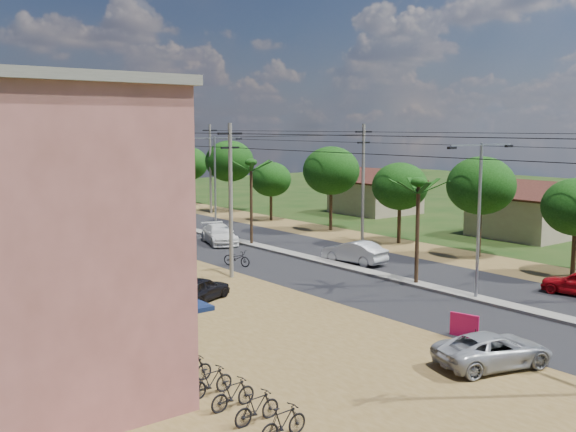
% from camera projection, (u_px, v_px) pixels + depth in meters
% --- Properties ---
extents(ground, '(160.00, 160.00, 0.00)m').
position_uv_depth(ground, '(476.00, 300.00, 34.31)').
color(ground, black).
rests_on(ground, ground).
extents(road, '(12.00, 110.00, 0.04)m').
position_uv_depth(road, '(293.00, 256.00, 46.04)').
color(road, black).
rests_on(road, ground).
extents(median, '(1.00, 90.00, 0.18)m').
position_uv_depth(median, '(267.00, 248.00, 48.38)').
color(median, '#605E56').
rests_on(median, ground).
extents(dirt_lot_west, '(18.00, 46.00, 0.04)m').
position_uv_depth(dirt_lot_west, '(135.00, 316.00, 31.43)').
color(dirt_lot_west, brown).
rests_on(dirt_lot_west, ground).
extents(dirt_shoulder_east, '(5.00, 90.00, 0.03)m').
position_uv_depth(dirt_shoulder_east, '(381.00, 243.00, 51.22)').
color(dirt_shoulder_east, brown).
rests_on(dirt_shoulder_east, ground).
extents(shophouse_pink, '(9.00, 6.40, 10.30)m').
position_uv_depth(shophouse_pink, '(31.00, 249.00, 20.24)').
color(shophouse_pink, brown).
rests_on(shophouse_pink, ground).
extents(house_east_near, '(7.60, 7.50, 4.60)m').
position_uv_depth(house_east_near, '(527.00, 207.00, 54.00)').
color(house_east_near, gray).
rests_on(house_east_near, ground).
extents(house_east_far, '(7.60, 7.50, 4.60)m').
position_uv_depth(house_east_far, '(375.00, 190.00, 68.68)').
color(house_east_far, gray).
rests_on(house_east_far, ground).
extents(tree_east_b, '(4.00, 4.00, 5.83)m').
position_uv_depth(tree_east_b, '(576.00, 207.00, 39.44)').
color(tree_east_b, black).
rests_on(tree_east_b, ground).
extents(tree_east_c, '(4.60, 4.60, 6.83)m').
position_uv_depth(tree_east_c, '(481.00, 186.00, 45.05)').
color(tree_east_c, black).
rests_on(tree_east_c, ground).
extents(tree_east_d, '(4.20, 4.20, 6.13)m').
position_uv_depth(tree_east_d, '(400.00, 186.00, 50.41)').
color(tree_east_d, black).
rests_on(tree_east_d, ground).
extents(tree_east_e, '(4.80, 4.80, 7.14)m').
position_uv_depth(tree_east_e, '(331.00, 171.00, 56.69)').
color(tree_east_e, black).
rests_on(tree_east_e, ground).
extents(tree_east_f, '(3.80, 3.80, 5.52)m').
position_uv_depth(tree_east_f, '(271.00, 179.00, 62.86)').
color(tree_east_f, black).
rests_on(tree_east_f, ground).
extents(tree_east_g, '(5.00, 5.00, 7.38)m').
position_uv_depth(tree_east_g, '(229.00, 161.00, 69.30)').
color(tree_east_g, black).
rests_on(tree_east_g, ground).
extents(tree_east_h, '(4.40, 4.40, 6.52)m').
position_uv_depth(tree_east_h, '(188.00, 164.00, 75.45)').
color(tree_east_h, black).
rests_on(tree_east_h, ground).
extents(palm_median_near, '(2.00, 2.00, 6.15)m').
position_uv_depth(palm_median_near, '(419.00, 187.00, 36.71)').
color(palm_median_near, black).
rests_on(palm_median_near, ground).
extents(palm_median_mid, '(2.00, 2.00, 6.55)m').
position_uv_depth(palm_median_mid, '(251.00, 166.00, 49.17)').
color(palm_median_mid, black).
rests_on(palm_median_mid, ground).
extents(palm_median_far, '(2.00, 2.00, 5.85)m').
position_uv_depth(palm_median_far, '(152.00, 165.00, 61.76)').
color(palm_median_far, black).
rests_on(palm_median_far, ground).
extents(streetlight_near, '(5.10, 0.18, 8.00)m').
position_uv_depth(streetlight_near, '(479.00, 207.00, 33.68)').
color(streetlight_near, gray).
rests_on(streetlight_near, ground).
extents(streetlight_mid, '(5.10, 0.18, 8.00)m').
position_uv_depth(streetlight_mid, '(215.00, 178.00, 53.23)').
color(streetlight_mid, gray).
rests_on(streetlight_mid, ground).
extents(streetlight_far, '(5.10, 0.18, 8.00)m').
position_uv_depth(streetlight_far, '(93.00, 164.00, 72.77)').
color(streetlight_far, gray).
rests_on(streetlight_far, ground).
extents(utility_pole_w_b, '(1.60, 0.24, 9.00)m').
position_uv_depth(utility_pole_w_b, '(231.00, 197.00, 38.80)').
color(utility_pole_w_b, '#605E56').
rests_on(utility_pole_w_b, ground).
extents(utility_pole_w_c, '(1.60, 0.24, 9.00)m').
position_uv_depth(utility_pole_w_c, '(86.00, 175.00, 56.00)').
color(utility_pole_w_c, '#605E56').
rests_on(utility_pole_w_c, ground).
extents(utility_pole_w_d, '(1.60, 0.24, 9.00)m').
position_uv_depth(utility_pole_w_d, '(12.00, 164.00, 72.42)').
color(utility_pole_w_d, '#605E56').
rests_on(utility_pole_w_d, ground).
extents(utility_pole_e_b, '(1.60, 0.24, 9.00)m').
position_uv_depth(utility_pole_e_b, '(363.00, 180.00, 50.76)').
color(utility_pole_e_b, '#605E56').
rests_on(utility_pole_e_b, ground).
extents(utility_pole_e_c, '(1.60, 0.24, 9.00)m').
position_uv_depth(utility_pole_e_c, '(210.00, 167.00, 67.96)').
color(utility_pole_e_c, '#605E56').
rests_on(utility_pole_e_c, ground).
extents(car_silver_mid, '(2.11, 4.57, 1.45)m').
position_uv_depth(car_silver_mid, '(354.00, 253.00, 43.38)').
color(car_silver_mid, '#A2A6AB').
rests_on(car_silver_mid, ground).
extents(car_white_far, '(3.38, 5.26, 1.42)m').
position_uv_depth(car_white_far, '(219.00, 235.00, 50.57)').
color(car_white_far, silver).
rests_on(car_white_far, ground).
extents(car_parked_silver, '(4.89, 3.25, 1.25)m').
position_uv_depth(car_parked_silver, '(493.00, 351.00, 24.72)').
color(car_parked_silver, '#A2A6AB').
rests_on(car_parked_silver, ground).
extents(car_parked_dark, '(3.93, 2.79, 1.24)m').
position_uv_depth(car_parked_dark, '(201.00, 290.00, 34.00)').
color(car_parked_dark, black).
rests_on(car_parked_dark, ground).
extents(moto_rider_west_a, '(1.36, 2.06, 1.02)m').
position_uv_depth(moto_rider_west_a, '(237.00, 259.00, 42.50)').
color(moto_rider_west_a, black).
rests_on(moto_rider_west_a, ground).
extents(moto_rider_west_b, '(0.90, 1.68, 0.97)m').
position_uv_depth(moto_rider_west_b, '(175.00, 226.00, 56.61)').
color(moto_rider_west_b, black).
rests_on(moto_rider_west_b, ground).
extents(roadside_sign, '(0.41, 1.23, 1.04)m').
position_uv_depth(roadside_sign, '(464.00, 326.00, 28.17)').
color(roadside_sign, '#B51047').
rests_on(roadside_sign, ground).
extents(parked_scooter_row, '(1.68, 9.65, 1.00)m').
position_uv_depth(parked_scooter_row, '(201.00, 376.00, 22.57)').
color(parked_scooter_row, black).
rests_on(parked_scooter_row, ground).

